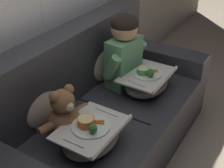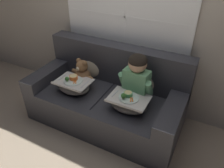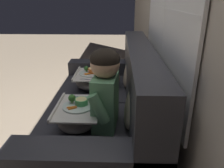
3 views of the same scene
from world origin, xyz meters
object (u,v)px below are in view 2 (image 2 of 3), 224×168
(throw_pillow_behind_teddy, at_px, (91,65))
(lap_tray_teddy, at_px, (74,86))
(couch, at_px, (108,97))
(teddy_bear, at_px, (82,74))
(lap_tray_child, at_px, (128,103))
(child_figure, at_px, (137,76))
(throw_pillow_behind_child, at_px, (142,78))

(throw_pillow_behind_teddy, relative_size, lap_tray_teddy, 0.82)
(couch, height_order, teddy_bear, couch)
(couch, relative_size, lap_tray_child, 4.34)
(lap_tray_child, xyz_separation_m, lap_tray_teddy, (-0.78, 0.00, 0.00))
(couch, xyz_separation_m, child_figure, (0.39, 0.00, 0.45))
(throw_pillow_behind_child, bearing_deg, lap_tray_teddy, -151.42)
(throw_pillow_behind_child, height_order, lap_tray_teddy, throw_pillow_behind_child)
(throw_pillow_behind_child, height_order, throw_pillow_behind_teddy, throw_pillow_behind_child)
(couch, xyz_separation_m, lap_tray_child, (0.39, -0.21, 0.19))
(child_figure, xyz_separation_m, lap_tray_teddy, (-0.78, -0.21, -0.25))
(throw_pillow_behind_teddy, bearing_deg, teddy_bear, -90.30)
(lap_tray_teddy, bearing_deg, throw_pillow_behind_teddy, 89.90)
(throw_pillow_behind_teddy, relative_size, child_figure, 0.60)
(throw_pillow_behind_child, height_order, child_figure, child_figure)
(teddy_bear, xyz_separation_m, lap_tray_teddy, (0.00, -0.21, -0.07))
(throw_pillow_behind_child, height_order, lap_tray_child, throw_pillow_behind_child)
(teddy_bear, bearing_deg, throw_pillow_behind_teddy, 89.70)
(lap_tray_child, bearing_deg, couch, 151.48)
(couch, height_order, lap_tray_child, couch)
(child_figure, xyz_separation_m, teddy_bear, (-0.78, -0.00, -0.18))
(throw_pillow_behind_teddy, height_order, lap_tray_child, throw_pillow_behind_teddy)
(couch, bearing_deg, child_figure, 0.34)
(lap_tray_child, distance_m, lap_tray_teddy, 0.78)
(couch, height_order, throw_pillow_behind_child, couch)
(couch, relative_size, lap_tray_teddy, 4.44)
(teddy_bear, xyz_separation_m, lap_tray_child, (0.78, -0.21, -0.07))
(couch, height_order, throw_pillow_behind_teddy, couch)
(throw_pillow_behind_teddy, bearing_deg, lap_tray_child, -28.65)
(throw_pillow_behind_child, distance_m, lap_tray_teddy, 0.89)
(lap_tray_child, relative_size, lap_tray_teddy, 1.02)
(throw_pillow_behind_teddy, bearing_deg, child_figure, -15.21)
(throw_pillow_behind_child, height_order, teddy_bear, throw_pillow_behind_child)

